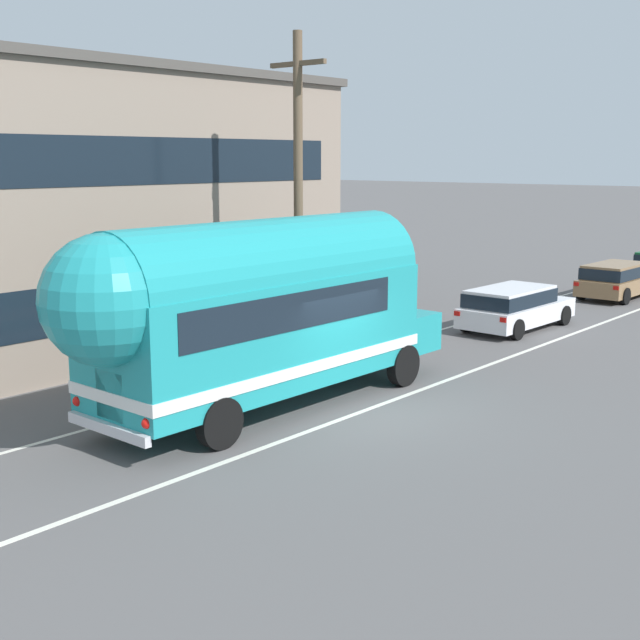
{
  "coord_description": "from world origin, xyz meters",
  "views": [
    {
      "loc": [
        10.67,
        -13.88,
        5.38
      ],
      "look_at": [
        -1.88,
        0.91,
        1.66
      ],
      "focal_mm": 47.62,
      "sensor_mm": 36.0,
      "label": 1
    }
  ],
  "objects_px": {
    "car_second": "(617,278)",
    "car_lead": "(514,305)",
    "painted_bus": "(251,307)",
    "utility_pole": "(298,195)"
  },
  "relations": [
    {
      "from": "painted_bus",
      "to": "car_lead",
      "type": "distance_m",
      "value": 11.82
    },
    {
      "from": "utility_pole",
      "to": "painted_bus",
      "type": "xyz_separation_m",
      "value": [
        2.31,
        -4.08,
        -2.12
      ]
    },
    {
      "from": "painted_bus",
      "to": "car_second",
      "type": "relative_size",
      "value": 2.33
    },
    {
      "from": "painted_bus",
      "to": "car_second",
      "type": "height_order",
      "value": "painted_bus"
    },
    {
      "from": "utility_pole",
      "to": "car_second",
      "type": "bearing_deg",
      "value": 81.22
    },
    {
      "from": "painted_bus",
      "to": "car_lead",
      "type": "bearing_deg",
      "value": 90.05
    },
    {
      "from": "car_second",
      "to": "car_lead",
      "type": "bearing_deg",
      "value": -91.04
    },
    {
      "from": "utility_pole",
      "to": "painted_bus",
      "type": "relative_size",
      "value": 0.81
    },
    {
      "from": "painted_bus",
      "to": "car_lead",
      "type": "xyz_separation_m",
      "value": [
        -0.01,
        11.72,
        -1.52
      ]
    },
    {
      "from": "painted_bus",
      "to": "car_second",
      "type": "xyz_separation_m",
      "value": [
        0.14,
        19.92,
        -1.52
      ]
    }
  ]
}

